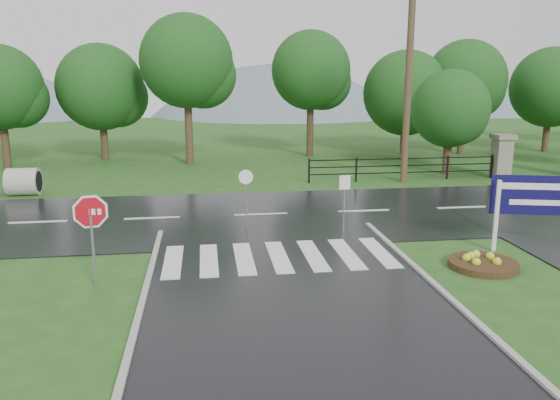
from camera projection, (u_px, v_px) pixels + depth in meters
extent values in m
plane|color=#24501A|center=(313.00, 340.00, 10.89)|extent=(120.00, 120.00, 0.00)
cube|color=black|center=(261.00, 215.00, 20.54)|extent=(90.00, 8.00, 0.04)
cube|color=silver|center=(173.00, 261.00, 15.30)|extent=(0.50, 2.80, 0.02)
cube|color=silver|center=(209.00, 260.00, 15.43)|extent=(0.50, 2.80, 0.02)
cube|color=silver|center=(244.00, 258.00, 15.56)|extent=(0.50, 2.80, 0.02)
cube|color=silver|center=(279.00, 257.00, 15.70)|extent=(0.50, 2.80, 0.02)
cube|color=silver|center=(313.00, 255.00, 15.83)|extent=(0.50, 2.80, 0.02)
cube|color=silver|center=(346.00, 253.00, 15.97)|extent=(0.50, 2.80, 0.02)
cube|color=silver|center=(379.00, 252.00, 16.10)|extent=(0.50, 2.80, 0.02)
cube|color=gray|center=(501.00, 158.00, 27.85)|extent=(0.80, 0.80, 2.00)
cube|color=#6B6659|center=(503.00, 137.00, 27.60)|extent=(1.00, 1.00, 0.24)
cube|color=black|center=(402.00, 173.00, 27.28)|extent=(9.50, 0.05, 0.05)
cube|color=black|center=(403.00, 166.00, 27.20)|extent=(9.50, 0.05, 0.05)
cube|color=black|center=(403.00, 159.00, 27.13)|extent=(9.50, 0.05, 0.05)
cube|color=black|center=(309.00, 171.00, 26.60)|extent=(0.08, 0.08, 1.20)
cube|color=black|center=(491.00, 166.00, 27.88)|extent=(0.08, 0.08, 1.20)
sphere|color=slate|center=(12.00, 225.00, 73.09)|extent=(40.00, 40.00, 40.00)
sphere|color=slate|center=(277.00, 235.00, 78.57)|extent=(48.00, 48.00, 48.00)
sphere|color=slate|center=(463.00, 199.00, 81.37)|extent=(36.00, 36.00, 36.00)
cylinder|color=#9E9B93|center=(23.00, 182.00, 23.89)|extent=(1.30, 1.20, 1.20)
cube|color=#939399|center=(94.00, 253.00, 13.29)|extent=(0.06, 0.06, 1.87)
cylinder|color=white|center=(90.00, 212.00, 13.07)|extent=(1.10, 0.24, 1.12)
cylinder|color=#B20C1B|center=(90.00, 212.00, 13.06)|extent=(0.96, 0.22, 0.98)
cube|color=silver|center=(496.00, 216.00, 16.17)|extent=(0.13, 0.13, 2.17)
cube|color=#0E0A43|center=(536.00, 195.00, 16.20)|extent=(2.53, 0.71, 1.19)
cube|color=white|center=(537.00, 186.00, 16.10)|extent=(1.99, 0.53, 0.19)
cube|color=white|center=(536.00, 203.00, 16.21)|extent=(1.47, 0.39, 0.16)
cylinder|color=#332111|center=(483.00, 264.00, 14.96)|extent=(1.86, 1.86, 0.19)
cube|color=#939399|center=(344.00, 203.00, 18.90)|extent=(0.04, 0.04, 1.70)
cube|color=white|center=(345.00, 182.00, 18.72)|extent=(0.40, 0.07, 0.49)
cylinder|color=#939399|center=(246.00, 202.00, 18.37)|extent=(0.06, 0.06, 1.94)
cylinder|color=white|center=(246.00, 177.00, 18.16)|extent=(0.49, 0.06, 0.49)
cylinder|color=#473523|center=(408.00, 79.00, 25.76)|extent=(0.33, 0.33, 9.94)
cylinder|color=#3D2B1C|center=(448.00, 147.00, 28.90)|extent=(0.48, 0.48, 2.88)
sphere|color=#144315|center=(450.00, 109.00, 28.45)|extent=(4.05, 4.05, 4.05)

